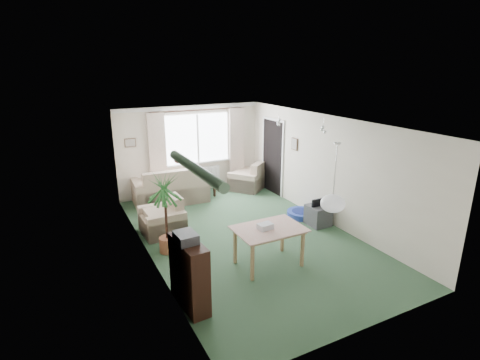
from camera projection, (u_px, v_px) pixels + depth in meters
name	position (u px, v px, depth m)	size (l,w,h in m)	color
ground	(247.00, 236.00, 7.81)	(6.50, 6.50, 0.00)	#2F4E34
window	(197.00, 138.00, 10.19)	(1.80, 0.03, 1.30)	white
curtain_rod	(198.00, 110.00, 9.89)	(2.60, 0.03, 0.03)	black
curtain_left	(157.00, 152.00, 9.67)	(0.45, 0.08, 2.00)	beige
curtain_right	(237.00, 143.00, 10.68)	(0.45, 0.08, 2.00)	beige
radiator	(199.00, 177.00, 10.48)	(1.20, 0.10, 0.55)	white
doorway	(273.00, 157.00, 10.24)	(0.03, 0.95, 2.00)	black
pendant_lamp	(333.00, 204.00, 5.50)	(0.36, 0.36, 0.36)	white
tinsel_garland	(195.00, 169.00, 4.34)	(1.60, 1.60, 0.12)	#196626
bauble_cluster_a	(279.00, 120.00, 8.48)	(0.20, 0.20, 0.20)	silver
bauble_cluster_b	(323.00, 127.00, 7.59)	(0.20, 0.20, 0.20)	silver
wall_picture_back	(130.00, 143.00, 9.39)	(0.28, 0.03, 0.22)	brown
wall_picture_right	(295.00, 144.00, 9.23)	(0.03, 0.24, 0.30)	brown
sofa	(170.00, 184.00, 9.67)	(1.86, 0.98, 0.93)	beige
armchair_corner	(247.00, 176.00, 10.65)	(0.88, 0.84, 0.79)	beige
armchair_left	(162.00, 215.00, 7.88)	(0.87, 0.82, 0.78)	#CCAE9A
coffee_table	(198.00, 191.00, 9.99)	(0.90, 0.50, 0.40)	black
photo_frame	(200.00, 181.00, 9.91)	(0.12, 0.02, 0.16)	brown
bookshelf	(189.00, 274.00, 5.44)	(0.29, 0.86, 1.05)	black
hifi_box	(186.00, 238.00, 5.24)	(0.28, 0.35, 0.14)	#3F3D43
houseplant	(166.00, 213.00, 6.95)	(0.68, 0.68, 1.58)	#226531
dining_table	(269.00, 247.00, 6.61)	(1.10, 0.74, 0.69)	#9E8155
gift_box	(265.00, 227.00, 6.46)	(0.25, 0.18, 0.12)	white
tv_cube	(318.00, 215.00, 8.31)	(0.44, 0.49, 0.44)	#343439
pet_bed	(301.00, 214.00, 8.81)	(0.67, 0.67, 0.13)	navy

